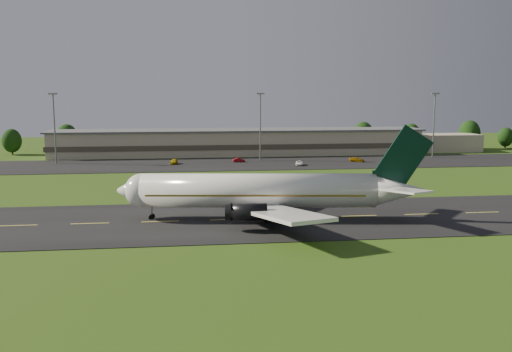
{
  "coord_description": "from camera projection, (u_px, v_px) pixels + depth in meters",
  "views": [
    {
      "loc": [
        -17.98,
        -90.69,
        20.84
      ],
      "look_at": [
        -5.45,
        8.0,
        6.0
      ],
      "focal_mm": 40.0,
      "sensor_mm": 36.0,
      "label": 1
    }
  ],
  "objects": [
    {
      "name": "service_vehicle_a",
      "position": [
        174.0,
        161.0,
        163.55
      ],
      "size": [
        2.44,
        4.64,
        1.51
      ],
      "primitive_type": "imported",
      "rotation": [
        0.0,
        0.0,
        -0.16
      ],
      "color": "#C0A60B",
      "rests_on": "apron"
    },
    {
      "name": "light_mast_centre",
      "position": [
        260.0,
        118.0,
        171.54
      ],
      "size": [
        2.4,
        1.2,
        20.35
      ],
      "color": "gray",
      "rests_on": "ground"
    },
    {
      "name": "service_vehicle_c",
      "position": [
        299.0,
        163.0,
        160.94
      ],
      "size": [
        3.11,
        4.93,
        1.27
      ],
      "primitive_type": "imported",
      "rotation": [
        0.0,
        0.0,
        -0.24
      ],
      "color": "white",
      "rests_on": "apron"
    },
    {
      "name": "tree_line",
      "position": [
        339.0,
        136.0,
        201.86
      ],
      "size": [
        197.88,
        9.76,
        10.39
      ],
      "color": "black",
      "rests_on": "ground"
    },
    {
      "name": "ground",
      "position": [
        295.0,
        218.0,
        94.3
      ],
      "size": [
        360.0,
        360.0,
        0.0
      ],
      "primitive_type": "plane",
      "color": "#284611",
      "rests_on": "ground"
    },
    {
      "name": "service_vehicle_b",
      "position": [
        239.0,
        160.0,
        168.21
      ],
      "size": [
        3.59,
        1.41,
        1.16
      ],
      "primitive_type": "imported",
      "rotation": [
        0.0,
        0.0,
        1.62
      ],
      "color": "maroon",
      "rests_on": "apron"
    },
    {
      "name": "airliner",
      "position": [
        264.0,
        191.0,
        92.85
      ],
      "size": [
        51.17,
        41.84,
        15.57
      ],
      "rotation": [
        0.0,
        0.0,
        -0.13
      ],
      "color": "white",
      "rests_on": "ground"
    },
    {
      "name": "terminal",
      "position": [
        258.0,
        142.0,
        188.88
      ],
      "size": [
        145.0,
        16.0,
        8.4
      ],
      "color": "#B5A98B",
      "rests_on": "ground"
    },
    {
      "name": "light_mast_west",
      "position": [
        54.0,
        120.0,
        164.07
      ],
      "size": [
        2.4,
        1.2,
        20.35
      ],
      "color": "gray",
      "rests_on": "ground"
    },
    {
      "name": "apron",
      "position": [
        247.0,
        164.0,
        164.94
      ],
      "size": [
        260.0,
        30.0,
        0.1
      ],
      "primitive_type": "cube",
      "color": "black",
      "rests_on": "ground"
    },
    {
      "name": "light_mast_east",
      "position": [
        434.0,
        117.0,
        178.39
      ],
      "size": [
        2.4,
        1.2,
        20.35
      ],
      "color": "gray",
      "rests_on": "ground"
    },
    {
      "name": "service_vehicle_d",
      "position": [
        357.0,
        160.0,
        168.95
      ],
      "size": [
        4.8,
        3.74,
        1.3
      ],
      "primitive_type": "imported",
      "rotation": [
        0.0,
        0.0,
        1.07
      ],
      "color": "#C48A0B",
      "rests_on": "apron"
    },
    {
      "name": "taxiway",
      "position": [
        295.0,
        218.0,
        94.3
      ],
      "size": [
        220.0,
        30.0,
        0.1
      ],
      "primitive_type": "cube",
      "color": "black",
      "rests_on": "ground"
    }
  ]
}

